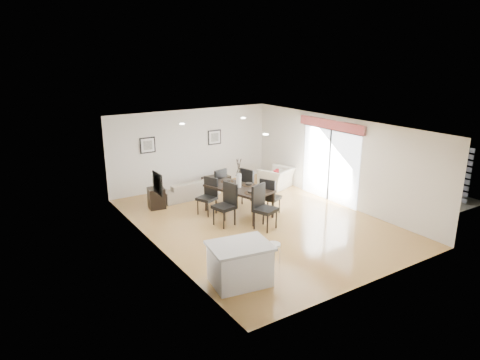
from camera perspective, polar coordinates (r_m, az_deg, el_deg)
ground at (r=12.07m, az=2.34°, el=-5.49°), size 8.00×8.00×0.00m
wall_back at (r=14.97m, az=-6.46°, el=4.22°), size 6.00×0.04×2.70m
wall_front at (r=8.84m, az=17.58°, el=-5.33°), size 6.00×0.04×2.70m
wall_left at (r=10.26m, az=-11.42°, el=-1.82°), size 0.04×8.00×2.70m
wall_right at (r=13.53m, az=12.87°, el=2.57°), size 0.04×8.00×2.70m
ceiling at (r=11.33m, az=2.50°, el=7.27°), size 6.00×8.00×0.02m
sofa at (r=14.01m, az=-6.80°, el=-1.15°), size 2.04×0.92×0.58m
armchair at (r=14.93m, az=4.88°, el=0.27°), size 1.33×1.25×0.70m
courtyard_plant_a at (r=15.81m, az=20.35°, el=0.07°), size 0.71×0.66×0.63m
courtyard_plant_b at (r=16.29m, az=17.93°, el=0.81°), size 0.44×0.44×0.65m
dining_table at (r=12.33m, az=-0.17°, el=-1.33°), size 1.49×2.16×0.82m
dining_chair_wnear at (r=11.63m, az=-1.77°, el=-2.90°), size 0.62×0.62×1.17m
dining_chair_wfar at (r=12.47m, az=-4.20°, el=-1.84°), size 0.63×0.63×1.07m
dining_chair_enear at (r=12.34m, az=3.92°, el=-1.97°), size 0.66×0.66×1.10m
dining_chair_efar at (r=13.09m, az=1.27°, el=-0.63°), size 0.65×0.65×1.17m
dining_chair_head at (r=11.38m, az=3.00°, el=-3.26°), size 0.69×0.69×1.20m
dining_chair_foot at (r=13.38m, az=-2.92°, el=-0.49°), size 0.58×0.58×1.09m
vase at (r=12.21m, az=-0.17°, el=0.60°), size 1.09×1.68×0.85m
coffee_table at (r=15.08m, az=-3.17°, el=-0.19°), size 0.96×0.62×0.37m
side_table at (r=13.19m, az=-11.08°, el=-2.38°), size 0.55×0.55×0.63m
table_lamp at (r=13.00m, az=-11.23°, el=0.17°), size 0.24×0.24×0.46m
cushion at (r=14.74m, az=4.82°, el=0.85°), size 0.30×0.22×0.29m
kitchen_island at (r=8.83m, az=-0.01°, el=-11.08°), size 1.36×1.13×0.86m
bar_stool at (r=9.21m, az=4.49°, el=-8.98°), size 0.30×0.30×0.66m
framed_print_back_left at (r=14.26m, az=-12.22°, el=4.56°), size 0.52×0.04×0.52m
framed_print_back_right at (r=15.29m, az=-3.42°, el=5.71°), size 0.52×0.04×0.52m
framed_print_left_wall at (r=10.01m, az=-10.93°, el=-0.47°), size 0.04×0.52×0.52m
sliding_door at (r=13.63m, az=11.93°, el=4.09°), size 0.12×2.70×2.57m
courtyard at (r=16.50m, az=18.39°, el=3.12°), size 6.00×6.00×2.00m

